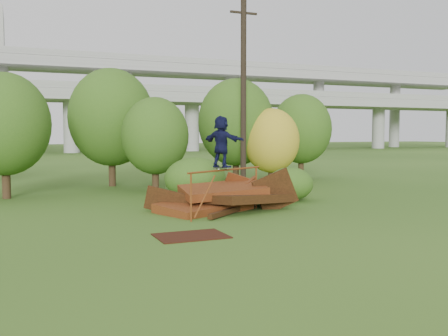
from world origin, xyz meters
name	(u,v)px	position (x,y,z in m)	size (l,w,h in m)	color
ground	(273,223)	(0.00, 0.00, 0.00)	(240.00, 240.00, 0.00)	#2D5116
scrap_pile	(224,198)	(-0.39, 2.95, 0.43)	(5.47, 3.42, 1.75)	#4A170D
grind_rail	(226,179)	(-0.71, 2.02, 1.22)	(3.40, 1.89, 1.57)	brown
skateboard	(221,168)	(-0.94, 1.89, 1.62)	(0.68, 0.49, 0.07)	black
skater	(221,142)	(-0.94, 1.89, 2.50)	(1.60, 0.51, 1.72)	#0F1135
flat_plate	(191,236)	(-2.99, -0.94, 0.01)	(1.88, 1.35, 0.03)	black
tree_0	(5,124)	(-7.70, 9.46, 3.16)	(3.79, 3.79, 5.34)	black
tree_1	(111,117)	(-2.66, 12.77, 3.60)	(4.41, 4.41, 6.14)	black
tree_2	(155,136)	(-1.20, 9.49, 2.65)	(3.18, 3.18, 4.48)	black
tree_3	(236,122)	(3.87, 11.50, 3.37)	(4.15, 4.15, 5.76)	black
tree_4	(271,141)	(5.18, 9.84, 2.38)	(2.97, 2.97, 4.09)	black
tree_5	(301,129)	(8.75, 12.69, 3.03)	(3.66, 3.66, 5.15)	black
shrub_left	(195,179)	(-0.44, 5.95, 0.89)	(2.58, 2.38, 1.79)	#224612
shrub_right	(290,184)	(3.10, 4.28, 0.69)	(1.95, 1.78, 1.38)	#224612
utility_pole	(243,93)	(3.01, 8.68, 4.73)	(1.40, 0.28, 9.31)	black
freeway_overpass	(68,81)	(0.00, 62.92, 10.32)	(160.00, 15.00, 13.70)	gray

